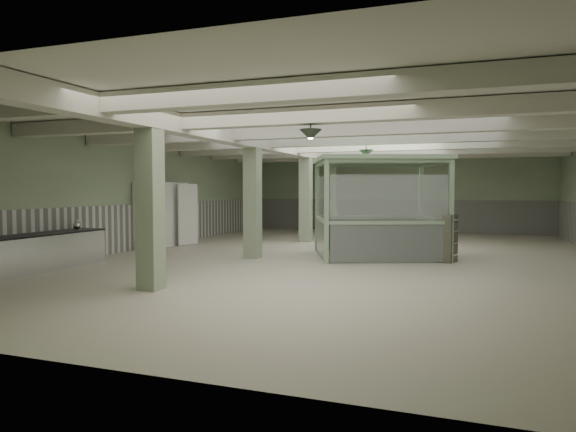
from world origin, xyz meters
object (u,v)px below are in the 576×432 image
(walkin_cooler, at_px, (163,214))
(guard_booth, at_px, (378,191))
(filing_cabinet, at_px, (447,238))
(prep_counter, at_px, (15,255))

(walkin_cooler, xyz_separation_m, guard_booth, (7.48, -0.06, 0.81))
(walkin_cooler, height_order, filing_cabinet, walkin_cooler)
(filing_cabinet, bearing_deg, guard_booth, -177.77)
(prep_counter, bearing_deg, guard_booth, 39.78)
(prep_counter, relative_size, guard_booth, 1.16)
(prep_counter, height_order, guard_booth, guard_booth)
(guard_booth, bearing_deg, prep_counter, -161.90)
(prep_counter, relative_size, walkin_cooler, 2.11)
(prep_counter, distance_m, guard_booth, 9.74)
(prep_counter, xyz_separation_m, walkin_cooler, (-0.08, 6.22, 0.67))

